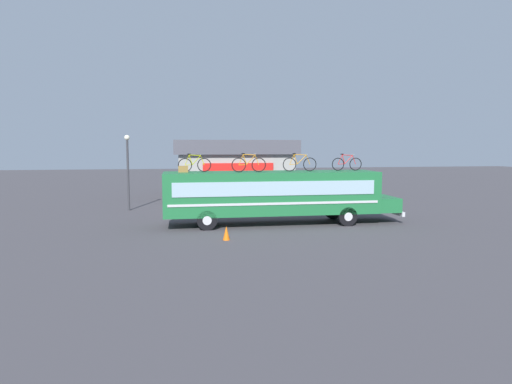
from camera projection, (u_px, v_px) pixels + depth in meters
name	position (u px, v px, depth m)	size (l,w,h in m)	color
ground_plane	(271.00, 224.00, 23.61)	(120.00, 120.00, 0.00)	#423F44
bus	(276.00, 193.00, 23.48)	(12.40, 2.57, 2.75)	#1E6B38
luggage_bag_1	(183.00, 169.00, 22.90)	(0.49, 0.34, 0.32)	olive
rooftop_bicycle_1	(195.00, 164.00, 23.05)	(1.68, 0.44, 0.94)	black
rooftop_bicycle_2	(249.00, 164.00, 22.88)	(1.76, 0.44, 0.98)	black
rooftop_bicycle_3	(300.00, 164.00, 23.69)	(1.82, 0.44, 0.96)	black
rooftop_bicycle_4	(347.00, 164.00, 24.42)	(1.69, 0.44, 0.92)	black
roadside_building	(232.00, 168.00, 36.48)	(9.21, 8.30, 4.52)	#9E9E99
traffic_cone	(226.00, 233.00, 19.62)	(0.31, 0.31, 0.62)	orange
street_lamp	(128.00, 164.00, 28.45)	(0.33, 0.33, 4.77)	#38383D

